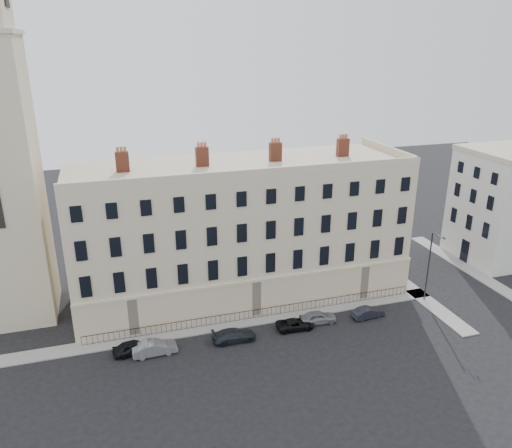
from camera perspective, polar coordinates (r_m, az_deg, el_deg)
The scene contains 14 objects.
ground at distance 50.69m, azimuth 8.76°, elevation -12.54°, with size 160.00×160.00×0.00m, color black.
terrace at distance 55.42m, azimuth -1.76°, elevation -0.65°, with size 36.22×12.22×17.00m.
adjacent_building at distance 71.92m, azimuth 26.43°, elevation 1.71°, with size 10.00×10.00×14.00m, color silver.
pavement_terrace at distance 51.76m, azimuth -3.96°, elevation -11.50°, with size 48.00×2.00×0.12m, color gray.
pavement_east_return at distance 62.58m, azimuth 16.43°, elevation -6.41°, with size 2.00×24.00×0.12m, color gray.
pavement_adjacent at distance 69.69m, azimuth 22.47°, elevation -4.37°, with size 2.00×20.00×0.12m, color gray.
railings at distance 52.72m, azimuth 0.23°, elevation -10.18°, with size 35.00×0.04×0.96m.
car_a at distance 48.75m, azimuth -13.84°, elevation -13.50°, with size 1.51×3.76×1.28m, color black.
car_b at distance 48.18m, azimuth -11.51°, elevation -13.69°, with size 1.43×4.10×1.35m, color slate.
car_c at distance 49.15m, azimuth -2.53°, elevation -12.58°, with size 1.73×4.26×1.24m, color #20252B.
car_d at distance 51.10m, azimuth 4.49°, elevation -11.35°, with size 1.78×3.86×1.07m, color black.
car_e at distance 52.26m, azimuth 7.09°, elevation -10.52°, with size 1.54×3.83×1.31m, color gray.
car_f at distance 54.12m, azimuth 12.68°, elevation -9.84°, with size 1.22×3.51×1.16m, color black.
streetlamp at distance 57.41m, azimuth 19.23°, elevation -4.32°, with size 0.62×1.72×8.11m.
Camera 1 is at (-19.61, -38.00, 27.21)m, focal length 35.00 mm.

